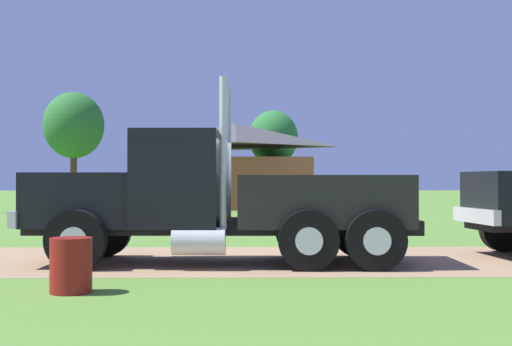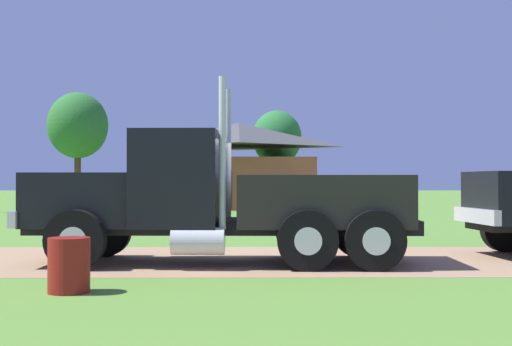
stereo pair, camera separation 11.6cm
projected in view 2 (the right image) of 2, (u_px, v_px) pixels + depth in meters
ground_plane at (236, 260)px, 14.34m from camera, size 200.00×200.00×0.00m
dirt_track at (236, 260)px, 14.34m from camera, size 120.00×5.37×0.01m
truck_foreground_white at (218, 201)px, 13.74m from camera, size 7.94×2.86×3.67m
visitor_far_side at (73, 208)px, 18.18m from camera, size 0.38×0.61×1.71m
steel_barrel at (69, 265)px, 10.13m from camera, size 0.62×0.62×0.83m
shed_building at (238, 167)px, 41.03m from camera, size 9.41×7.10×5.19m
tree_left at (78, 126)px, 45.60m from camera, size 4.05×4.05×7.64m
tree_mid at (277, 138)px, 45.43m from camera, size 3.33×3.33×6.40m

